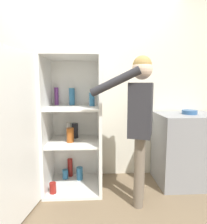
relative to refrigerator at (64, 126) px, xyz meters
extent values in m
plane|color=#7A664C|center=(0.27, -0.51, -0.82)|extent=(12.00, 12.00, 0.00)
cube|color=silver|center=(0.27, 0.47, 0.46)|extent=(7.00, 0.06, 2.55)
cube|color=white|center=(0.10, 0.09, -0.80)|extent=(0.69, 0.65, 0.04)
cube|color=white|center=(0.10, 0.09, 0.82)|extent=(0.69, 0.65, 0.04)
cube|color=white|center=(0.10, 0.40, 0.01)|extent=(0.69, 0.03, 1.59)
cube|color=white|center=(-0.23, 0.09, 0.01)|extent=(0.04, 0.65, 1.59)
cube|color=white|center=(0.43, 0.09, 0.01)|extent=(0.04, 0.65, 1.59)
cube|color=white|center=(0.10, 0.09, -0.22)|extent=(0.62, 0.58, 0.02)
cube|color=white|center=(0.10, 0.09, 0.21)|extent=(0.62, 0.58, 0.02)
cube|color=white|center=(-0.34, -0.57, 0.01)|extent=(0.19, 0.68, 1.59)
cylinder|color=#723884|center=(-0.14, 0.34, 0.34)|extent=(0.05, 0.05, 0.23)
cylinder|color=#9E4C19|center=(0.06, 0.03, -0.12)|extent=(0.09, 0.09, 0.18)
cylinder|color=teal|center=(-0.04, 0.24, -0.72)|extent=(0.08, 0.08, 0.12)
cylinder|color=black|center=(0.10, 0.23, -0.11)|extent=(0.09, 0.09, 0.20)
cylinder|color=maroon|center=(0.02, 0.32, -0.66)|extent=(0.07, 0.07, 0.25)
cylinder|color=teal|center=(0.07, 0.29, 0.34)|extent=(0.08, 0.08, 0.22)
cylinder|color=teal|center=(0.33, 0.17, 0.31)|extent=(0.07, 0.07, 0.17)
cylinder|color=beige|center=(0.01, 0.30, -0.11)|extent=(0.06, 0.06, 0.19)
cylinder|color=maroon|center=(-0.14, -0.12, -0.72)|extent=(0.08, 0.08, 0.13)
cylinder|color=teal|center=(0.16, 0.21, -0.70)|extent=(0.08, 0.08, 0.17)
cylinder|color=#726656|center=(0.83, -0.38, -0.43)|extent=(0.10, 0.10, 0.78)
cylinder|color=#726656|center=(0.88, -0.23, -0.43)|extent=(0.10, 0.10, 0.78)
cube|color=#2D2D33|center=(0.85, -0.30, 0.24)|extent=(0.35, 0.46, 0.55)
sphere|color=beige|center=(0.85, -0.30, 0.65)|extent=(0.21, 0.21, 0.21)
sphere|color=#AD894C|center=(0.85, -0.30, 0.69)|extent=(0.20, 0.20, 0.20)
cylinder|color=#2D2D33|center=(0.56, -0.44, 0.52)|extent=(0.50, 0.24, 0.29)
cylinder|color=#2D2D33|center=(0.93, -0.09, 0.21)|extent=(0.08, 0.08, 0.52)
cube|color=gray|center=(1.57, 0.12, -0.35)|extent=(0.75, 0.60, 0.93)
cylinder|color=#335B8E|center=(1.59, 0.12, 0.14)|extent=(0.19, 0.19, 0.05)
camera|label=1|loc=(0.34, -2.36, 0.49)|focal=32.00mm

